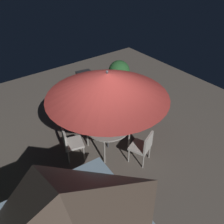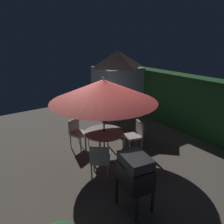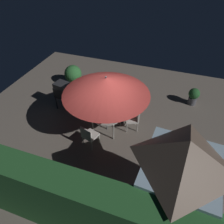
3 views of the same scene
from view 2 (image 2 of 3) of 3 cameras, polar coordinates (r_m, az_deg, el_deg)
The scene contains 9 objects.
ground_plane at distance 6.63m, azimuth -1.37°, elevation -11.15°, with size 11.00×11.00×0.00m, color #6B6056.
hedge_backdrop at distance 8.53m, azimuth 18.43°, elevation 2.29°, with size 7.21×0.65×2.02m.
garden_shed at distance 9.51m, azimuth 1.41°, elevation 7.49°, with size 1.76×1.93×2.78m.
patio_table at distance 6.37m, azimuth -2.06°, elevation -5.70°, with size 1.14×1.14×0.73m.
patio_umbrella at distance 5.94m, azimuth -2.21°, elevation 5.61°, with size 2.95×2.95×2.32m.
bbq_grill at distance 4.45m, azimuth 6.01°, elevation -15.21°, with size 0.78×0.62×1.20m.
chair_near_shed at distance 6.99m, azimuth -9.04°, elevation -4.92°, with size 0.61×0.61×0.90m.
chair_far_side at distance 5.46m, azimuth -3.13°, elevation -12.06°, with size 0.65×0.65×0.90m.
chair_toward_hedge at distance 6.77m, azimuth 6.23°, elevation -5.62°, with size 0.57×0.57×0.90m.
Camera 2 is at (4.75, -3.19, 3.36)m, focal length 35.20 mm.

